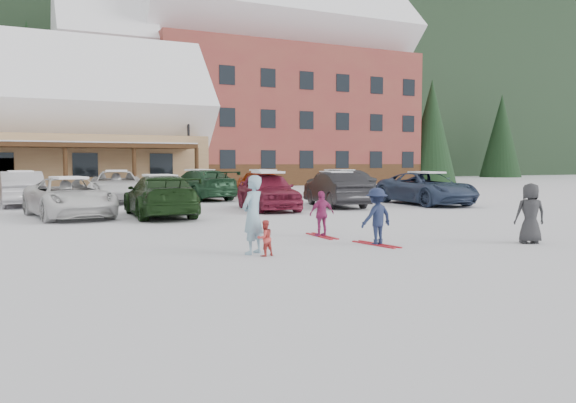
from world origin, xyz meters
name	(u,v)px	position (x,y,z in m)	size (l,w,h in m)	color
ground	(295,248)	(0.00, 0.00, 0.00)	(160.00, 160.00, 0.00)	white
forested_hillside	(61,54)	(0.00, 85.00, 19.00)	(300.00, 70.00, 38.00)	black
alpine_hotel	(256,91)	(14.27, 38.00, 8.63)	(31.48, 14.01, 21.48)	maroon
lamp_post	(189,142)	(4.08, 24.34, 3.28)	(0.50, 0.25, 5.77)	black
conifer_1	(432,118)	(30.00, 32.00, 6.26)	(4.84, 4.84, 11.22)	black
conifer_3	(155,130)	(6.00, 44.00, 5.12)	(3.96, 3.96, 9.18)	black
conifer_4	(383,125)	(34.00, 46.00, 6.54)	(5.06, 5.06, 11.73)	black
adult_skier	(253,215)	(-1.14, -0.32, 0.84)	(0.61, 0.40, 1.68)	#84ABBE
toddler_red	(265,238)	(-1.02, -0.69, 0.38)	(0.37, 0.29, 0.76)	#CD3F3B
child_navy	(377,216)	(1.99, -0.33, 0.68)	(0.88, 0.50, 1.36)	#1A2342
skis_child_navy	(376,244)	(1.99, -0.33, 0.01)	(0.20, 1.40, 0.03)	#B01924
child_magenta	(322,214)	(1.53, 1.54, 0.61)	(0.71, 0.30, 1.21)	#A42D6A
skis_child_magenta	(322,236)	(1.53, 1.54, 0.01)	(0.20, 1.40, 0.03)	#B01924
bystander_dark	(530,213)	(5.51, -1.67, 0.73)	(0.71, 0.46, 1.46)	#28292B
parked_car_2	(69,197)	(-4.15, 9.86, 0.71)	(2.37, 5.13, 1.43)	white
parked_car_3	(160,196)	(-1.15, 8.83, 0.75)	(2.09, 5.14, 1.49)	black
parked_car_4	(268,191)	(3.48, 9.78, 0.78)	(1.85, 4.60, 1.57)	maroon
parked_car_5	(336,189)	(6.92, 10.19, 0.77)	(1.63, 4.66, 1.54)	black
parked_car_6	(426,188)	(11.32, 9.44, 0.75)	(2.50, 5.41, 1.50)	navy
parked_car_9	(21,189)	(-5.74, 16.35, 0.78)	(1.65, 4.73, 1.56)	#B9B8BD
parked_car_10	(117,186)	(-1.50, 17.11, 0.78)	(2.58, 5.59, 1.55)	white
parked_car_11	(200,185)	(2.73, 17.18, 0.79)	(2.20, 5.41, 1.57)	#1B3F25
parked_car_12	(263,184)	(6.06, 16.56, 0.77)	(1.83, 4.55, 1.55)	#AA330B
parked_car_13	(339,183)	(10.79, 16.50, 0.76)	(1.62, 4.64, 1.53)	black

